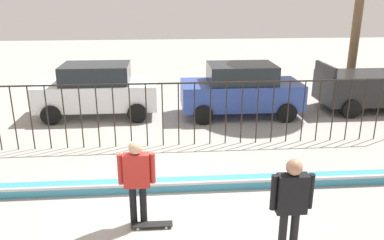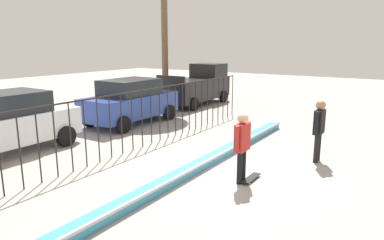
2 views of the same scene
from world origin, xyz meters
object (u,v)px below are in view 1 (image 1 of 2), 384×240
Objects in this scene: camera_operator at (291,199)px; parked_car_blue at (241,89)px; skateboarder at (137,175)px; skateboard at (152,224)px; parked_car_white at (97,90)px.

camera_operator is 0.42× the size of parked_car_blue.
skateboard is at bearing -5.88° from skateboarder.
parked_car_blue is at bearing 89.04° from skateboarder.
skateboarder is at bearing -116.98° from parked_car_blue.
parked_car_blue reaches higher than camera_operator.
parked_car_blue reaches higher than skateboarder.
parked_car_white reaches higher than skateboard.
parked_car_white is (-2.09, 7.38, 0.91)m from skateboard.
camera_operator reaches higher than skateboard.
skateboarder is at bearing -72.80° from parked_car_white.
parked_car_white and parked_car_blue have the same top height.
parked_car_white is 1.00× the size of parked_car_blue.
skateboard is 0.44× the size of camera_operator.
skateboarder is 2.20× the size of skateboard.
skateboarder is at bearing 130.09° from skateboard.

